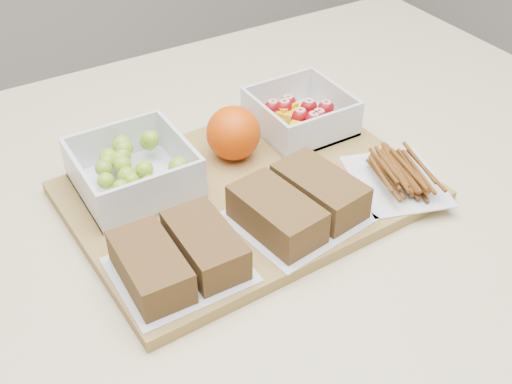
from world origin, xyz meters
TOP-DOWN VIEW (x-y plane):
  - cutting_board at (0.01, 0.02)m, footprint 0.43×0.32m
  - grape_container at (-0.11, 0.09)m, footprint 0.13×0.13m
  - fruit_container at (0.14, 0.10)m, footprint 0.12×0.12m
  - orange at (0.02, 0.08)m, footprint 0.07×0.07m
  - sandwich_bag_left at (-0.13, -0.07)m, footprint 0.14×0.12m
  - sandwich_bag_center at (0.03, -0.06)m, footprint 0.16×0.15m
  - pretzel_bag at (0.17, -0.07)m, footprint 0.14×0.16m

SIDE VIEW (x-z plane):
  - cutting_board at x=0.01m, z-range 0.90..0.92m
  - pretzel_bag at x=0.17m, z-range 0.92..0.94m
  - fruit_container at x=0.14m, z-range 0.91..0.96m
  - sandwich_bag_left at x=-0.13m, z-range 0.92..0.96m
  - sandwich_bag_center at x=0.03m, z-range 0.92..0.96m
  - grape_container at x=-0.11m, z-range 0.91..0.97m
  - orange at x=0.02m, z-range 0.92..0.99m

